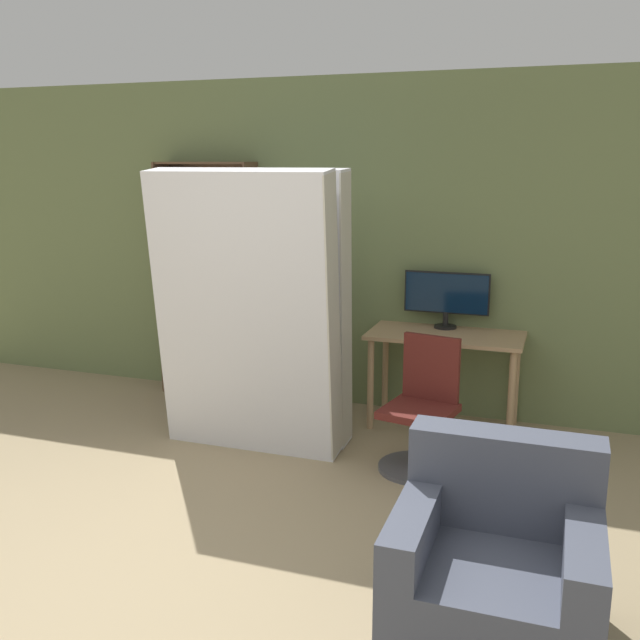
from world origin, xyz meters
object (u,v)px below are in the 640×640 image
Objects in this scene: office_chair at (421,418)px; mattress_far at (263,307)px; monitor at (447,295)px; mattress_near at (246,315)px; armchair at (496,568)px; bookshelf at (199,283)px.

mattress_far is at bearing 172.03° from office_chair.
monitor is 1.20m from office_chair.
monitor is 0.75× the size of office_chair.
office_chair is (0.02, -1.01, -0.66)m from monitor.
mattress_near is (-1.22, -0.11, 0.64)m from office_chair.
monitor is at bearing 91.37° from office_chair.
monitor is 0.33× the size of mattress_far.
armchair is (1.87, -1.80, -0.67)m from mattress_far.
bookshelf is 2.39× the size of armchair.
monitor is 0.33× the size of bookshelf.
monitor is at bearing 35.07° from mattress_far.
mattress_far reaches higher than armchair.
office_chair is 1.75m from armchair.
bookshelf is 1.02× the size of mattress_near.
office_chair is at bearing -88.63° from monitor.
mattress_far is (-1.19, -0.84, -0.01)m from monitor.
mattress_near is at bearing -136.78° from monitor.
mattress_far reaches higher than office_chair.
office_chair is 0.45× the size of mattress_near.
mattress_far is 2.34× the size of armchair.
office_chair is 0.44× the size of bookshelf.
armchair is (1.87, -1.51, -0.68)m from mattress_near.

